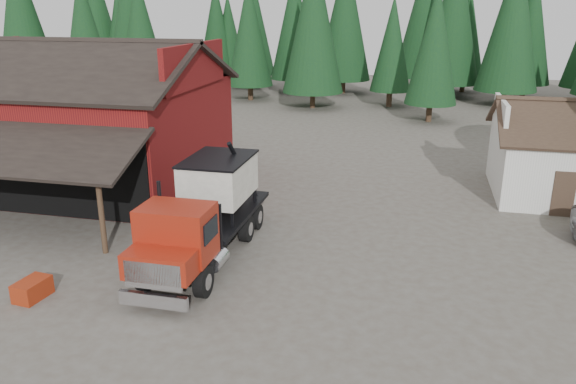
# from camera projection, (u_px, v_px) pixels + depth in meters

# --- Properties ---
(ground) EXTENTS (120.00, 120.00, 0.00)m
(ground) POSITION_uv_depth(u_px,v_px,m) (232.00, 297.00, 17.47)
(ground) COLOR #4E473E
(ground) RESTS_ON ground
(red_barn) EXTENTS (12.80, 13.63, 7.18)m
(red_barn) POSITION_uv_depth(u_px,v_px,m) (86.00, 130.00, 28.15)
(red_barn) COLOR maroon
(red_barn) RESTS_ON ground
(conifer_backdrop) EXTENTS (76.00, 16.00, 16.00)m
(conifer_backdrop) POSITION_uv_depth(u_px,v_px,m) (367.00, 96.00, 56.24)
(conifer_backdrop) COLOR #10321B
(conifer_backdrop) RESTS_ON ground
(near_pine_a) EXTENTS (4.40, 4.40, 11.40)m
(near_pine_a) POSITION_uv_depth(u_px,v_px,m) (85.00, 34.00, 46.09)
(near_pine_a) COLOR #382619
(near_pine_a) RESTS_ON ground
(near_pine_b) EXTENTS (3.96, 3.96, 10.40)m
(near_pine_b) POSITION_uv_depth(u_px,v_px,m) (434.00, 44.00, 41.99)
(near_pine_b) COLOR #382619
(near_pine_b) RESTS_ON ground
(near_pine_d) EXTENTS (5.28, 5.28, 13.40)m
(near_pine_d) POSITION_uv_depth(u_px,v_px,m) (314.00, 21.00, 47.39)
(near_pine_d) COLOR #382619
(near_pine_d) RESTS_ON ground
(feed_truck) EXTENTS (2.51, 8.50, 3.83)m
(feed_truck) POSITION_uv_depth(u_px,v_px,m) (205.00, 210.00, 19.78)
(feed_truck) COLOR black
(feed_truck) RESTS_ON ground
(equip_box) EXTENTS (0.82, 1.17, 0.60)m
(equip_box) POSITION_uv_depth(u_px,v_px,m) (32.00, 289.00, 17.34)
(equip_box) COLOR maroon
(equip_box) RESTS_ON ground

